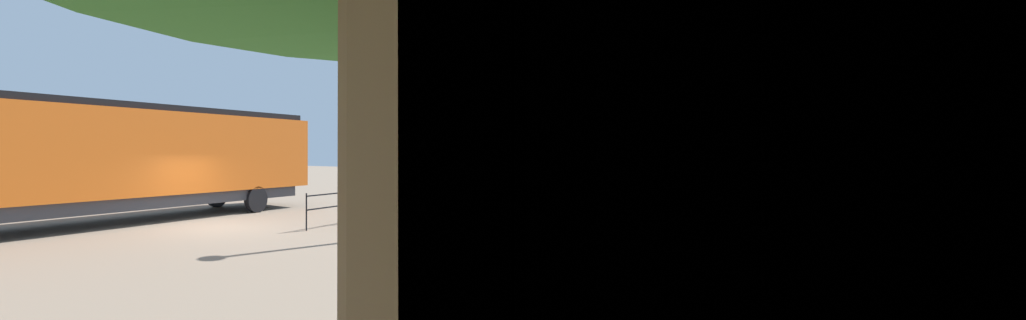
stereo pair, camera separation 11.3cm
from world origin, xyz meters
The scene contains 4 objects.
ground_plane centered at (0.00, 0.00, 0.00)m, with size 120.00×120.00×0.00m, color #84705B.
locomotive centered at (-3.27, -1.39, 2.37)m, with size 2.95×17.80×4.24m.
lamp_post centered at (5.09, 2.97, 5.13)m, with size 0.55×0.55×7.24m.
platform_fence centered at (2.53, 5.61, 0.78)m, with size 0.05×7.91×1.21m.
Camera 1 is at (12.16, -9.75, 2.50)m, focal length 32.51 mm.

